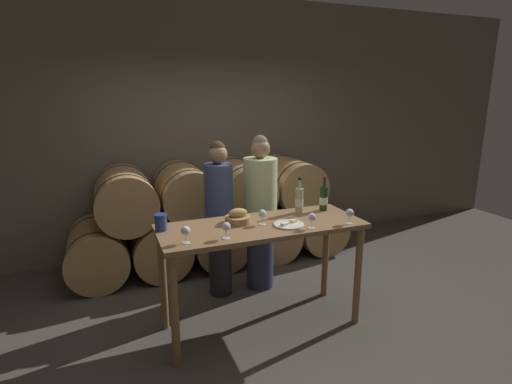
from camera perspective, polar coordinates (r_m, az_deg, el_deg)
ground_plane at (r=3.80m, az=0.78°, el=-18.40°), size 10.00×10.00×0.00m
stone_wall_back at (r=5.22m, az=-8.01°, el=9.07°), size 10.00×0.12×3.20m
barrel_stack at (r=4.88m, az=-6.00°, el=-3.47°), size 3.35×0.91×1.24m
tasting_table at (r=3.43m, az=0.83°, el=-6.77°), size 1.74×0.67×0.96m
person_left at (r=4.01m, az=-5.28°, el=-3.63°), size 0.28×0.28×1.59m
person_right at (r=4.15m, az=0.60°, el=-2.97°), size 0.35×0.35×1.63m
wine_bottle_red at (r=3.80m, az=9.64°, el=-0.92°), size 0.08×0.08×0.33m
wine_bottle_white at (r=3.70m, az=6.20°, el=-1.20°), size 0.08×0.08×0.33m
blue_crock at (r=3.31m, az=-13.44°, el=-4.14°), size 0.10×0.10×0.14m
bread_basket at (r=3.41m, az=-2.61°, el=-3.66°), size 0.22×0.22×0.13m
cheese_plate at (r=3.37m, az=4.72°, el=-4.63°), size 0.25×0.25×0.04m
wine_glass_far_left at (r=2.99m, az=-10.02°, el=-5.54°), size 0.07×0.07×0.13m
wine_glass_left at (r=3.04m, az=-4.30°, el=-5.03°), size 0.07×0.07×0.13m
wine_glass_center at (r=3.35m, az=0.97°, el=-3.17°), size 0.07×0.07×0.13m
wine_glass_right at (r=3.29m, az=7.98°, el=-3.64°), size 0.07×0.07×0.13m
wine_glass_far_right at (r=3.46m, az=13.22°, el=-2.98°), size 0.07×0.07×0.13m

